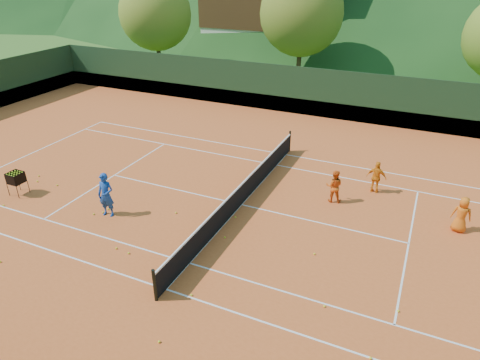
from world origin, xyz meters
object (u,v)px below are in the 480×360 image
at_px(coach, 106,195).
at_px(tennis_net, 241,194).
at_px(student_a, 334,186).
at_px(chalet_mid, 448,6).
at_px(student_b, 376,177).
at_px(student_c, 462,215).
at_px(ball_hopper, 16,178).

bearing_deg(coach, tennis_net, 24.84).
relative_size(student_a, chalet_mid, 0.11).
distance_m(student_a, student_b, 2.07).
distance_m(coach, tennis_net, 5.20).
bearing_deg(chalet_mid, tennis_net, -100.01).
relative_size(student_a, student_b, 0.98).
relative_size(student_c, ball_hopper, 1.37).
bearing_deg(ball_hopper, coach, 3.05).
bearing_deg(tennis_net, coach, -146.88).
bearing_deg(chalet_mid, ball_hopper, -111.85).
bearing_deg(tennis_net, ball_hopper, -160.88).
distance_m(student_b, tennis_net, 5.76).
xyz_separation_m(coach, student_b, (9.05, 6.15, -0.18)).
distance_m(student_c, chalet_mid, 32.77).
xyz_separation_m(student_a, student_b, (1.43, 1.50, 0.01)).
relative_size(student_a, student_c, 1.00).
xyz_separation_m(student_a, chalet_mid, (2.73, 32.18, 4.28)).
height_order(student_b, tennis_net, student_b).
distance_m(coach, chalet_mid, 38.47).
bearing_deg(student_a, coach, 20.30).
relative_size(coach, ball_hopper, 1.76).
relative_size(coach, tennis_net, 0.15).
distance_m(student_c, ball_hopper, 17.43).
height_order(student_b, ball_hopper, student_b).
bearing_deg(student_b, student_c, 154.67).
relative_size(coach, chalet_mid, 0.14).
relative_size(student_c, chalet_mid, 0.11).
bearing_deg(ball_hopper, tennis_net, 19.12).
distance_m(student_a, tennis_net, 3.75).
relative_size(student_a, ball_hopper, 1.37).
bearing_deg(coach, student_b, 25.93).
relative_size(student_b, chalet_mid, 0.11).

